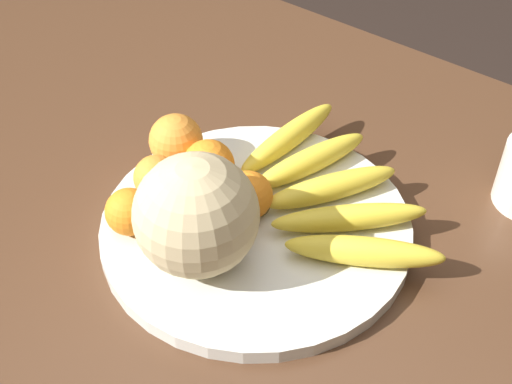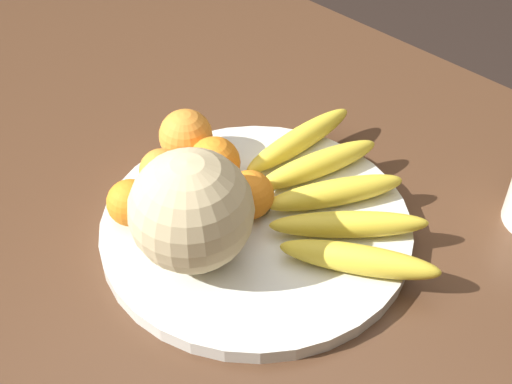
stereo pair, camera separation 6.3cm
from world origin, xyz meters
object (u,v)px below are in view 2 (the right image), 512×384
Objects in this scene: kitchen_table at (192,266)px; banana_bunch at (330,194)px; orange_mid_center at (186,136)px; orange_back_left at (162,171)px; fruit_bowl at (256,226)px; produce_tag at (211,202)px; orange_front_left at (214,162)px; orange_back_right at (249,195)px; orange_front_right at (130,203)px; melon at (191,211)px.

kitchen_table is 0.22m from banana_bunch.
orange_mid_center is 1.23× the size of orange_back_left.
kitchen_table is at bearing 28.82° from fruit_bowl.
kitchen_table is at bearing 41.71° from produce_tag.
orange_front_left is 1.16× the size of orange_back_left.
kitchen_table is 19.36× the size of orange_mid_center.
banana_bunch is 4.96× the size of orange_back_right.
orange_front_right is at bearing 42.43° from fruit_bowl.
fruit_bowl is 6.31× the size of orange_back_right.
orange_mid_center is (0.07, -0.01, 0.00)m from orange_front_left.
fruit_bowl is at bearing 160.84° from orange_back_right.
banana_bunch is 0.21m from orange_mid_center.
orange_back_left is (-0.03, 0.06, -0.01)m from orange_mid_center.
orange_back_right is at bearing -178.18° from produce_tag.
orange_back_right is at bearing 172.10° from orange_front_left.
orange_mid_center is 0.07m from orange_back_left.
produce_tag is (-0.01, -0.03, 0.11)m from kitchen_table.
produce_tag is at bearing 163.40° from banana_bunch.
orange_front_left is at bearing -54.77° from melon.
banana_bunch is (-0.13, -0.13, 0.13)m from kitchen_table.
kitchen_table is 0.14m from fruit_bowl.
melon is at bearing -168.24° from banana_bunch.
orange_front_left is (0.01, -0.06, 0.14)m from kitchen_table.
orange_back_right is at bearing -19.16° from fruit_bowl.
orange_back_left reaches higher than banana_bunch.
banana_bunch is at bearing -134.23° from kitchen_table.
orange_front_left is (0.09, -0.02, 0.04)m from fruit_bowl.
melon is 0.13m from orange_back_left.
banana_bunch is at bearing -128.33° from orange_back_right.
banana_bunch is 0.25m from orange_front_right.
orange_back_right is (-0.14, 0.02, -0.01)m from orange_mid_center.
melon is 1.98× the size of orange_mid_center.
orange_mid_center is 0.10m from produce_tag.
orange_front_right is at bearing 78.72° from orange_front_left.
fruit_bowl is at bearing 169.91° from orange_front_left.
orange_front_left reaches higher than orange_back_left.
orange_back_right is (0.00, -0.09, -0.04)m from melon.
melon is 0.11m from orange_front_right.
fruit_bowl is 0.10m from banana_bunch.
banana_bunch is 0.15m from produce_tag.
orange_mid_center is at bearing -46.38° from produce_tag.
orange_back_left reaches higher than kitchen_table.
kitchen_table is 23.83× the size of orange_back_left.
fruit_bowl is 0.10m from orange_front_left.
kitchen_table is 13.43× the size of produce_tag.
orange_back_left is at bearing -75.70° from orange_front_right.
orange_back_left is at bearing 111.24° from orange_mid_center.
orange_front_left is at bearing -101.28° from orange_front_right.
melon is 2.11× the size of orange_front_left.
orange_back_left reaches higher than fruit_bowl.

